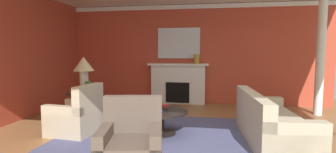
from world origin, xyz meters
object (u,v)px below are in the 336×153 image
Objects in this scene: armchair_facing_fireplace at (131,148)px; table_lamp at (84,67)px; armchair_near_window at (76,118)px; fireplace at (178,85)px; vase_mantel_right at (197,59)px; vase_on_side_table at (88,87)px; side_table at (85,106)px; mantel_mirror at (179,43)px; sofa at (270,125)px; coffee_table at (161,117)px.

table_lamp is (-1.68, 2.02, 0.92)m from armchair_facing_fireplace.
fireplace is at bearing 65.10° from armchair_near_window.
vase_mantel_right is at bearing 57.28° from armchair_near_window.
side_table is at bearing 141.34° from vase_on_side_table.
vase_mantel_right is at bearing -17.18° from mantel_mirror.
mantel_mirror is 3.48m from side_table.
side_table is (-3.70, 0.52, 0.10)m from sofa.
vase_mantel_right reaches higher than side_table.
vase_on_side_table is at bearing 173.52° from sofa.
armchair_near_window is at bearing -75.94° from table_lamp.
vase_mantel_right is at bearing 81.02° from coffee_table.
sofa is at bearing -56.95° from fireplace.
armchair_facing_fireplace is 3.44× the size of vase_mantel_right.
fireplace is at bearing 56.89° from side_table.
armchair_near_window is (-1.51, -3.26, -0.26)m from fireplace.
fireplace is 2.57× the size of side_table.
armchair_near_window is 0.76m from vase_on_side_table.
table_lamp is at bearing -131.41° from vase_mantel_right.
armchair_near_window is at bearing 138.44° from armchair_facing_fireplace.
table_lamp is at bearing 104.06° from armchair_near_window.
side_table is at bearing -121.92° from mantel_mirror.
armchair_facing_fireplace is at bearing -90.02° from mantel_mirror.
table_lamp is (-1.68, -2.58, 0.65)m from fireplace.
sofa is 3.55m from vase_mantel_right.
sofa is at bearing 2.52° from armchair_near_window.
armchair_near_window is 1.15m from table_lamp.
vase_on_side_table is at bearing 168.91° from coffee_table.
side_table is at bearing 0.00° from table_lamp.
sofa is 7.83× the size of vase_mantel_right.
table_lamp is (-3.70, 0.52, 0.93)m from sofa.
vase_on_side_table is (-1.53, -2.82, -0.99)m from mantel_mirror.
armchair_facing_fireplace reaches higher than coffee_table.
armchair_facing_fireplace is 2.63m from side_table.
table_lamp reaches higher than vase_on_side_table.
armchair_facing_fireplace reaches higher than sofa.
armchair_facing_fireplace is 0.95× the size of coffee_table.
sofa is (2.02, -3.10, -0.27)m from fireplace.
sofa is 2.28× the size of armchair_near_window.
coffee_table is 2.02m from table_lamp.
sofa is 3.74m from side_table.
mantel_mirror is 1.69× the size of table_lamp.
armchair_facing_fireplace is (-2.02, -1.50, 0.01)m from sofa.
table_lamp reaches higher than fireplace.
armchair_facing_fireplace is at bearing -90.03° from fireplace.
armchair_near_window is at bearing -171.34° from coffee_table.
fireplace is at bearing 174.85° from vase_mantel_right.
armchair_near_window is 2.02m from armchair_facing_fireplace.
fireplace is 3.60m from armchair_near_window.
mantel_mirror is 3.24m from table_lamp.
coffee_table is at bearing -13.89° from table_lamp.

